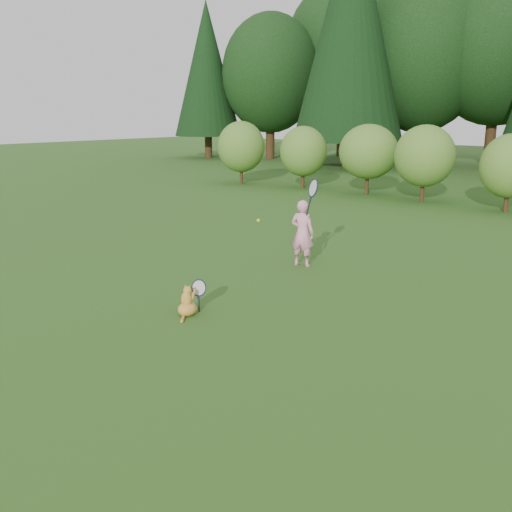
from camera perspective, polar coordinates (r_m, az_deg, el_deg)
The scene contains 5 objects.
ground at distance 9.29m, azimuth -4.03°, elevation -4.96°, with size 100.00×100.00×0.00m, color #284914.
shrub_row at distance 20.43m, azimuth 21.39°, elevation 8.58°, with size 28.00×3.00×2.80m, color #557B26, non-canonical shape.
child at distance 11.51m, azimuth 4.69°, elevation 2.44°, with size 0.80×0.54×2.02m.
cat at distance 8.83m, azimuth -6.85°, elevation -4.36°, with size 0.41×0.70×0.65m.
tennis_ball at distance 10.63m, azimuth 0.23°, elevation 3.58°, with size 0.06×0.06×0.06m.
Camera 1 is at (5.91, -6.49, 3.03)m, focal length 40.00 mm.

